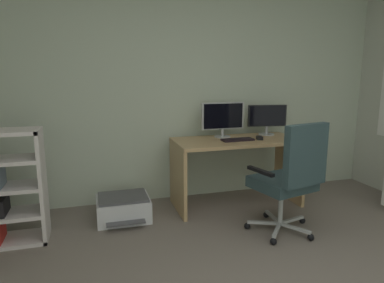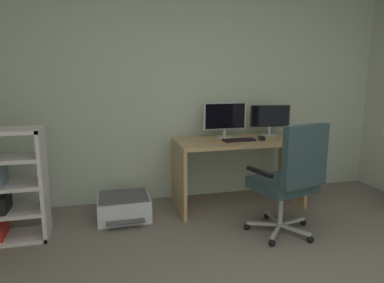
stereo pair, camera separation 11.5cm
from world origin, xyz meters
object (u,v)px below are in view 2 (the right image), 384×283
(office_chair, at_px, (290,176))
(monitor_main, at_px, (225,117))
(desk, at_px, (238,158))
(keyboard, at_px, (239,140))
(monitor_secondary, at_px, (270,118))
(computer_mouse, at_px, (261,138))
(printer, at_px, (124,207))

(office_chair, bearing_deg, monitor_main, 104.59)
(desk, bearing_deg, office_chair, -79.64)
(office_chair, bearing_deg, keyboard, 103.28)
(monitor_secondary, distance_m, office_chair, 1.10)
(computer_mouse, bearing_deg, printer, -164.61)
(monitor_main, xyz_separation_m, monitor_secondary, (0.55, 0.00, -0.02))
(desk, xyz_separation_m, monitor_secondary, (0.44, 0.16, 0.40))
(keyboard, distance_m, office_chair, 0.80)
(monitor_secondary, distance_m, keyboard, 0.56)
(desk, height_order, printer, desk)
(desk, distance_m, monitor_main, 0.47)
(keyboard, distance_m, printer, 1.37)
(keyboard, height_order, computer_mouse, computer_mouse)
(monitor_main, height_order, keyboard, monitor_main)
(office_chair, height_order, printer, office_chair)
(monitor_main, relative_size, printer, 0.95)
(desk, distance_m, keyboard, 0.23)
(printer, bearing_deg, office_chair, -28.59)
(monitor_main, distance_m, office_chair, 1.10)
(monitor_secondary, bearing_deg, desk, -159.59)
(monitor_main, height_order, monitor_secondary, monitor_main)
(desk, xyz_separation_m, printer, (-1.24, -0.07, -0.42))
(keyboard, bearing_deg, printer, 177.67)
(monitor_main, bearing_deg, keyboard, -71.35)
(computer_mouse, bearing_deg, keyboard, -165.71)
(monitor_main, xyz_separation_m, printer, (-1.14, -0.23, -0.84))
(desk, xyz_separation_m, computer_mouse, (0.23, -0.08, 0.22))
(keyboard, height_order, printer, keyboard)
(computer_mouse, height_order, printer, computer_mouse)
(desk, bearing_deg, monitor_main, 123.20)
(monitor_main, distance_m, monitor_secondary, 0.55)
(keyboard, relative_size, printer, 0.66)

